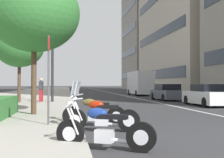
# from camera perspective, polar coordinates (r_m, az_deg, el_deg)

# --- Properties ---
(sidewalk_right_plaza) EXTENTS (160.00, 10.07, 0.15)m
(sidewalk_right_plaza) POSITION_cam_1_polar(r_m,az_deg,el_deg) (36.47, -15.58, -2.98)
(sidewalk_right_plaza) COLOR #A39E93
(sidewalk_right_plaza) RESTS_ON ground
(lane_centre_stripe) EXTENTS (110.00, 0.16, 0.01)m
(lane_centre_stripe) POSITION_cam_1_polar(r_m,az_deg,el_deg) (41.71, 0.86, -2.84)
(lane_centre_stripe) COLOR silver
(lane_centre_stripe) RESTS_ON ground
(motorcycle_by_sign_pole) EXTENTS (1.08, 2.06, 1.09)m
(motorcycle_by_sign_pole) POSITION_cam_1_polar(r_m,az_deg,el_deg) (6.58, -1.62, -9.62)
(motorcycle_by_sign_pole) COLOR black
(motorcycle_by_sign_pole) RESTS_ON ground
(motorcycle_second_in_row) EXTENTS (0.80, 2.21, 1.49)m
(motorcycle_second_in_row) POSITION_cam_1_polar(r_m,az_deg,el_deg) (9.06, -2.19, -7.01)
(motorcycle_second_in_row) COLOR black
(motorcycle_second_in_row) RESTS_ON ground
(motorcycle_far_end_row) EXTENTS (0.77, 2.13, 1.49)m
(motorcycle_far_end_row) POSITION_cam_1_polar(r_m,az_deg,el_deg) (10.30, -3.60, -6.29)
(motorcycle_far_end_row) COLOR black
(motorcycle_far_end_row) RESTS_ON ground
(car_approaching_light) EXTENTS (4.37, 1.83, 1.39)m
(car_approaching_light) POSITION_cam_1_polar(r_m,az_deg,el_deg) (20.45, 17.45, -2.98)
(car_approaching_light) COLOR silver
(car_approaching_light) RESTS_ON ground
(car_following_behind) EXTENTS (4.37, 1.91, 1.40)m
(car_following_behind) POSITION_cam_1_polar(r_m,az_deg,el_deg) (26.52, 10.32, -2.54)
(car_following_behind) COLOR #4C515B
(car_following_behind) RESTS_ON ground
(delivery_van_ahead) EXTENTS (6.20, 2.08, 2.88)m
(delivery_van_ahead) POSITION_cam_1_polar(r_m,az_deg,el_deg) (37.24, 5.30, -0.72)
(delivery_van_ahead) COLOR silver
(delivery_van_ahead) RESTS_ON ground
(parking_sign_by_curb) EXTENTS (0.32, 0.06, 2.76)m
(parking_sign_by_curb) POSITION_cam_1_polar(r_m,az_deg,el_deg) (9.63, -11.79, 1.41)
(parking_sign_by_curb) COLOR #47494C
(parking_sign_by_curb) RESTS_ON sidewalk_right_plaza
(street_lamp_with_banners) EXTENTS (1.26, 2.15, 7.70)m
(street_lamp_with_banners) POSITION_cam_1_polar(r_m,az_deg,el_deg) (22.19, -10.29, 7.91)
(street_lamp_with_banners) COLOR #232326
(street_lamp_with_banners) RESTS_ON sidewalk_right_plaza
(street_tree_mid_sidewalk) EXTENTS (3.81, 3.81, 5.82)m
(street_tree_mid_sidewalk) POSITION_cam_1_polar(r_m,az_deg,el_deg) (13.37, -14.39, 11.81)
(street_tree_mid_sidewalk) COLOR #473323
(street_tree_mid_sidewalk) RESTS_ON sidewalk_right_plaza
(street_tree_near_plaza_corner) EXTENTS (3.38, 3.38, 5.29)m
(street_tree_near_plaza_corner) POSITION_cam_1_polar(r_m,az_deg,el_deg) (22.12, -16.97, 5.83)
(street_tree_near_plaza_corner) COLOR #473323
(street_tree_near_plaza_corner) RESTS_ON sidewalk_right_plaza
(pedestrian_on_plaza) EXTENTS (0.42, 0.30, 1.68)m
(pedestrian_on_plaza) POSITION_cam_1_polar(r_m,az_deg,el_deg) (22.18, -13.15, -1.95)
(pedestrian_on_plaza) COLOR maroon
(pedestrian_on_plaza) RESTS_ON sidewalk_right_plaza
(office_tower_mid_left) EXTENTS (19.14, 21.79, 44.79)m
(office_tower_mid_left) POSITION_cam_1_polar(r_m,az_deg,el_deg) (80.93, 10.85, 14.14)
(office_tower_mid_left) COLOR gray
(office_tower_mid_left) RESTS_ON ground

